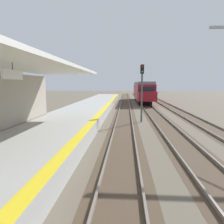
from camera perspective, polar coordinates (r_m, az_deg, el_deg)
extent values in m
cube|color=#A8A8A3|center=(16.02, -12.85, -3.59)|extent=(5.00, 80.00, 0.90)
cube|color=yellow|center=(15.44, -4.87, -2.13)|extent=(0.50, 80.00, 0.01)
cube|color=white|center=(8.96, -24.96, 9.03)|extent=(0.08, 1.40, 0.36)
cylinder|color=#333333|center=(8.97, -25.07, 11.03)|extent=(0.03, 0.03, 0.27)
cube|color=#4C3D2D|center=(19.36, 3.27, -2.86)|extent=(2.34, 120.00, 0.01)
cube|color=slate|center=(19.37, 1.14, -2.60)|extent=(0.08, 120.00, 0.15)
cube|color=slate|center=(19.36, 5.40, -2.64)|extent=(0.08, 120.00, 0.15)
cube|color=#4C3D2D|center=(19.63, 13.25, -2.90)|extent=(2.34, 120.00, 0.01)
cube|color=slate|center=(19.51, 11.17, -2.67)|extent=(0.08, 120.00, 0.15)
cube|color=slate|center=(19.75, 15.32, -2.68)|extent=(0.08, 120.00, 0.15)
cube|color=#4C3D2D|center=(20.47, 22.70, -2.87)|extent=(2.34, 120.00, 0.01)
cube|color=slate|center=(20.23, 20.78, -2.66)|extent=(0.08, 120.00, 0.15)
cube|color=slate|center=(20.70, 24.59, -2.63)|extent=(0.08, 120.00, 0.15)
cube|color=maroon|center=(42.80, 8.19, 5.51)|extent=(2.90, 18.00, 2.70)
cube|color=slate|center=(42.78, 8.23, 7.61)|extent=(2.67, 18.00, 0.44)
cube|color=black|center=(33.80, 9.35, 5.68)|extent=(2.32, 0.06, 1.21)
cube|color=maroon|center=(33.06, 9.45, 4.12)|extent=(2.78, 1.60, 1.49)
cube|color=black|center=(42.92, 10.15, 6.02)|extent=(0.04, 15.84, 0.86)
cylinder|color=#333333|center=(46.37, 7.90, 8.43)|extent=(0.06, 0.06, 0.90)
cube|color=black|center=(37.07, 8.82, 2.56)|extent=(2.17, 2.20, 0.72)
cube|color=black|center=(48.71, 7.63, 3.74)|extent=(2.17, 2.20, 0.72)
cylinder|color=#4C4C4C|center=(19.69, 7.93, 3.70)|extent=(0.16, 0.16, 4.40)
cube|color=black|center=(19.70, 8.07, 11.27)|extent=(0.32, 0.24, 0.80)
sphere|color=red|center=(19.57, 8.11, 11.94)|extent=(0.16, 0.16, 0.16)
sphere|color=green|center=(19.54, 8.08, 10.65)|extent=(0.16, 0.16, 0.16)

